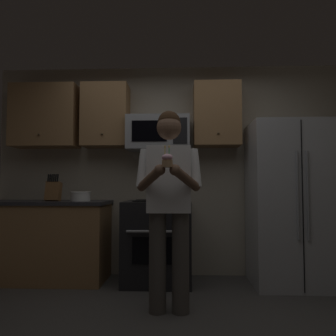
{
  "coord_description": "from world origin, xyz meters",
  "views": [
    {
      "loc": [
        0.14,
        -2.51,
        1.08
      ],
      "look_at": [
        0.01,
        0.45,
        1.25
      ],
      "focal_mm": 36.07,
      "sensor_mm": 36.0,
      "label": 1
    }
  ],
  "objects_px": {
    "microwave": "(158,134)",
    "refrigerator": "(291,203)",
    "person": "(169,197)",
    "knife_block": "(53,191)",
    "oven_range": "(158,241)",
    "bowl_large_white": "(81,196)",
    "cupcake": "(167,160)"
  },
  "relations": [
    {
      "from": "microwave",
      "to": "refrigerator",
      "type": "xyz_separation_m",
      "value": [
        1.5,
        -0.16,
        -0.82
      ]
    },
    {
      "from": "person",
      "to": "microwave",
      "type": "bearing_deg",
      "value": 99.18
    },
    {
      "from": "refrigerator",
      "to": "knife_block",
      "type": "bearing_deg",
      "value": 179.8
    },
    {
      "from": "refrigerator",
      "to": "person",
      "type": "bearing_deg",
      "value": -146.57
    },
    {
      "from": "microwave",
      "to": "person",
      "type": "distance_m",
      "value": 1.28
    },
    {
      "from": "oven_range",
      "to": "person",
      "type": "bearing_deg",
      "value": -79.65
    },
    {
      "from": "refrigerator",
      "to": "knife_block",
      "type": "relative_size",
      "value": 5.63
    },
    {
      "from": "bowl_large_white",
      "to": "refrigerator",
      "type": "bearing_deg",
      "value": -0.46
    },
    {
      "from": "refrigerator",
      "to": "cupcake",
      "type": "height_order",
      "value": "refrigerator"
    },
    {
      "from": "oven_range",
      "to": "person",
      "type": "distance_m",
      "value": 1.08
    },
    {
      "from": "person",
      "to": "refrigerator",
      "type": "bearing_deg",
      "value": 33.43
    },
    {
      "from": "knife_block",
      "to": "cupcake",
      "type": "distance_m",
      "value": 1.85
    },
    {
      "from": "cupcake",
      "to": "bowl_large_white",
      "type": "bearing_deg",
      "value": 130.78
    },
    {
      "from": "oven_range",
      "to": "cupcake",
      "type": "distance_m",
      "value": 1.51
    },
    {
      "from": "oven_range",
      "to": "knife_block",
      "type": "height_order",
      "value": "knife_block"
    },
    {
      "from": "microwave",
      "to": "person",
      "type": "xyz_separation_m",
      "value": [
        0.17,
        -1.04,
        -0.72
      ]
    },
    {
      "from": "oven_range",
      "to": "refrigerator",
      "type": "height_order",
      "value": "refrigerator"
    },
    {
      "from": "microwave",
      "to": "cupcake",
      "type": "relative_size",
      "value": 4.26
    },
    {
      "from": "oven_range",
      "to": "knife_block",
      "type": "distance_m",
      "value": 1.34
    },
    {
      "from": "microwave",
      "to": "person",
      "type": "bearing_deg",
      "value": -80.82
    },
    {
      "from": "knife_block",
      "to": "bowl_large_white",
      "type": "relative_size",
      "value": 1.38
    },
    {
      "from": "person",
      "to": "oven_range",
      "type": "bearing_deg",
      "value": 100.35
    },
    {
      "from": "oven_range",
      "to": "knife_block",
      "type": "relative_size",
      "value": 2.91
    },
    {
      "from": "oven_range",
      "to": "person",
      "type": "relative_size",
      "value": 0.53
    },
    {
      "from": "oven_range",
      "to": "refrigerator",
      "type": "bearing_deg",
      "value": -1.5
    },
    {
      "from": "refrigerator",
      "to": "cupcake",
      "type": "relative_size",
      "value": 10.35
    },
    {
      "from": "knife_block",
      "to": "person",
      "type": "distance_m",
      "value": 1.64
    },
    {
      "from": "knife_block",
      "to": "microwave",
      "type": "bearing_deg",
      "value": 7.04
    },
    {
      "from": "oven_range",
      "to": "cupcake",
      "type": "xyz_separation_m",
      "value": [
        0.17,
        -1.25,
        0.83
      ]
    },
    {
      "from": "microwave",
      "to": "knife_block",
      "type": "xyz_separation_m",
      "value": [
        -1.21,
        -0.15,
        -0.68
      ]
    },
    {
      "from": "cupcake",
      "to": "oven_range",
      "type": "bearing_deg",
      "value": 97.66
    },
    {
      "from": "microwave",
      "to": "oven_range",
      "type": "bearing_deg",
      "value": -90.02
    }
  ]
}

